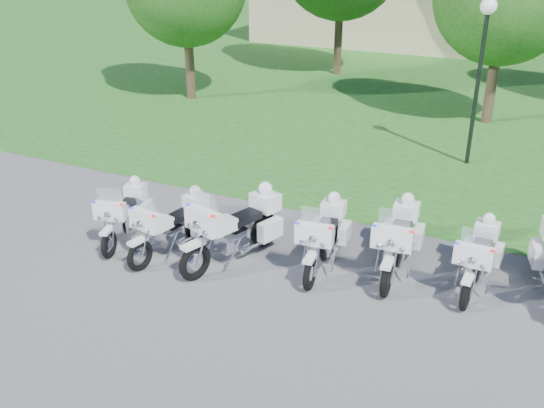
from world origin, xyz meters
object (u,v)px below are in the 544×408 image
at_px(motorcycle_0, 125,212).
at_px(motorcycle_1, 173,224).
at_px(motorcycle_3, 324,235).
at_px(motorcycle_5, 479,256).
at_px(motorcycle_4, 398,239).
at_px(motorcycle_2, 237,226).
at_px(lamp_post, 483,43).

bearing_deg(motorcycle_0, motorcycle_1, 161.05).
relative_size(motorcycle_3, motorcycle_5, 1.06).
height_order(motorcycle_0, motorcycle_4, motorcycle_4).
relative_size(motorcycle_0, motorcycle_3, 0.90).
relative_size(motorcycle_0, motorcycle_1, 0.93).
relative_size(motorcycle_1, motorcycle_5, 1.02).
bearing_deg(motorcycle_2, motorcycle_4, -143.85).
distance_m(motorcycle_2, motorcycle_4, 3.21).
xyz_separation_m(motorcycle_0, motorcycle_4, (5.71, 1.22, 0.08)).
bearing_deg(motorcycle_1, motorcycle_5, -156.72).
relative_size(motorcycle_3, lamp_post, 0.51).
xyz_separation_m(motorcycle_0, motorcycle_5, (7.21, 1.32, 0.01)).
height_order(motorcycle_0, motorcycle_2, motorcycle_2).
height_order(motorcycle_3, motorcycle_4, motorcycle_4).
bearing_deg(motorcycle_4, motorcycle_3, 12.78).
xyz_separation_m(motorcycle_1, lamp_post, (4.63, 8.14, 2.79)).
distance_m(motorcycle_5, lamp_post, 7.41).
bearing_deg(motorcycle_4, motorcycle_1, 11.86).
relative_size(motorcycle_1, motorcycle_4, 0.92).
bearing_deg(lamp_post, motorcycle_4, -91.93).
distance_m(motorcycle_1, motorcycle_2, 1.38).
bearing_deg(lamp_post, motorcycle_2, -112.72).
distance_m(motorcycle_2, motorcycle_5, 4.69).
distance_m(motorcycle_0, motorcycle_3, 4.39).
height_order(motorcycle_0, lamp_post, lamp_post).
relative_size(motorcycle_1, motorcycle_3, 0.97).
bearing_deg(lamp_post, motorcycle_3, -102.54).
relative_size(motorcycle_0, lamp_post, 0.46).
bearing_deg(motorcycle_3, motorcycle_5, -176.15).
relative_size(motorcycle_4, motorcycle_5, 1.11).
xyz_separation_m(motorcycle_2, motorcycle_4, (3.05, 1.00, -0.06)).
xyz_separation_m(motorcycle_3, motorcycle_4, (1.39, 0.43, 0.03)).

